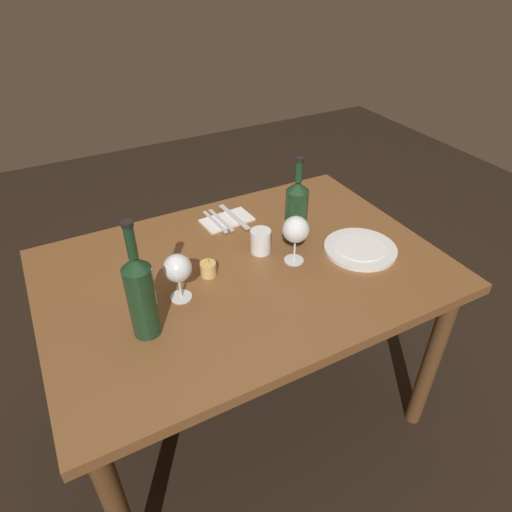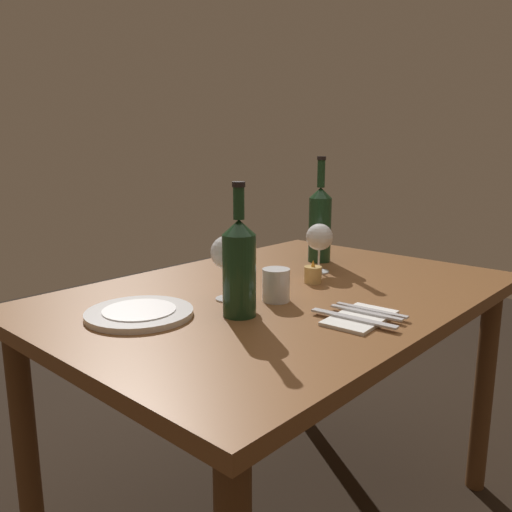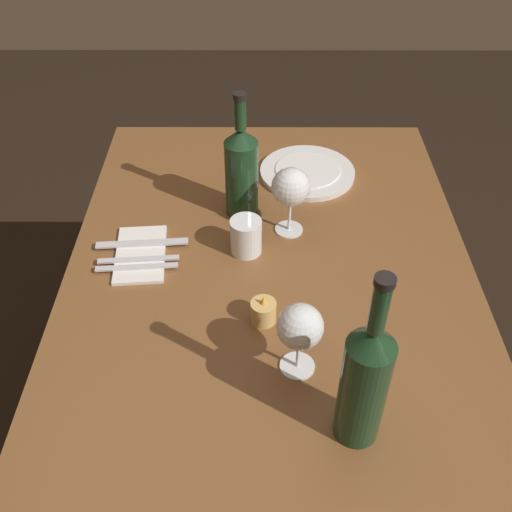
% 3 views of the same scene
% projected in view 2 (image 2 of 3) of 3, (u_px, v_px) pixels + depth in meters
% --- Properties ---
extents(dining_table, '(1.30, 0.90, 0.74)m').
position_uv_depth(dining_table, '(282.00, 321.00, 1.46)').
color(dining_table, brown).
rests_on(dining_table, ground).
extents(wine_glass_left, '(0.08, 0.08, 0.15)m').
position_uv_depth(wine_glass_left, '(319.00, 238.00, 1.62)').
color(wine_glass_left, white).
rests_on(wine_glass_left, dining_table).
extents(wine_glass_right, '(0.09, 0.09, 0.17)m').
position_uv_depth(wine_glass_right, '(228.00, 254.00, 1.32)').
color(wine_glass_right, white).
rests_on(wine_glass_right, dining_table).
extents(wine_bottle, '(0.08, 0.08, 0.36)m').
position_uv_depth(wine_bottle, '(320.00, 222.00, 1.77)').
color(wine_bottle, '#19381E').
rests_on(wine_bottle, dining_table).
extents(wine_bottle_second, '(0.08, 0.08, 0.31)m').
position_uv_depth(wine_bottle_second, '(239.00, 266.00, 1.20)').
color(wine_bottle_second, '#19381E').
rests_on(wine_bottle_second, dining_table).
extents(water_tumbler, '(0.07, 0.07, 0.08)m').
position_uv_depth(water_tumbler, '(276.00, 286.00, 1.33)').
color(water_tumbler, white).
rests_on(water_tumbler, dining_table).
extents(votive_candle, '(0.05, 0.05, 0.07)m').
position_uv_depth(votive_candle, '(313.00, 275.00, 1.51)').
color(votive_candle, '#DBB266').
rests_on(votive_candle, dining_table).
extents(dinner_plate, '(0.25, 0.25, 0.02)m').
position_uv_depth(dinner_plate, '(139.00, 313.00, 1.21)').
color(dinner_plate, white).
rests_on(dinner_plate, dining_table).
extents(folded_napkin, '(0.20, 0.12, 0.01)m').
position_uv_depth(folded_napkin, '(360.00, 318.00, 1.19)').
color(folded_napkin, white).
rests_on(folded_napkin, dining_table).
extents(fork_inner, '(0.03, 0.18, 0.00)m').
position_uv_depth(fork_inner, '(366.00, 313.00, 1.21)').
color(fork_inner, silver).
rests_on(fork_inner, folded_napkin).
extents(fork_outer, '(0.03, 0.18, 0.00)m').
position_uv_depth(fork_outer, '(371.00, 310.00, 1.23)').
color(fork_outer, silver).
rests_on(fork_outer, folded_napkin).
extents(table_knife, '(0.04, 0.21, 0.00)m').
position_uv_depth(table_knife, '(353.00, 318.00, 1.17)').
color(table_knife, silver).
rests_on(table_knife, folded_napkin).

